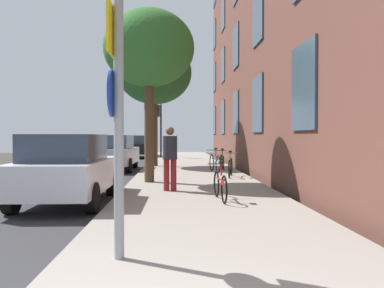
# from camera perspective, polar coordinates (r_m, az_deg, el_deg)

# --- Properties ---
(ground_plane) EXTENTS (41.80, 41.80, 0.00)m
(ground_plane) POSITION_cam_1_polar(r_m,az_deg,el_deg) (17.30, -12.08, -4.14)
(ground_plane) COLOR #332D28
(road_asphalt) EXTENTS (7.00, 38.00, 0.01)m
(road_asphalt) POSITION_cam_1_polar(r_m,az_deg,el_deg) (17.77, -18.79, -4.03)
(road_asphalt) COLOR #2D2D30
(road_asphalt) RESTS_ON ground
(sidewalk) EXTENTS (4.20, 38.00, 0.12)m
(sidewalk) POSITION_cam_1_polar(r_m,az_deg,el_deg) (17.07, -0.39, -3.99)
(sidewalk) COLOR gray
(sidewalk) RESTS_ON ground
(sign_post) EXTENTS (0.16, 0.60, 3.12)m
(sign_post) POSITION_cam_1_polar(r_m,az_deg,el_deg) (4.82, -10.82, 5.19)
(sign_post) COLOR gray
(sign_post) RESTS_ON sidewalk
(traffic_light) EXTENTS (0.43, 0.24, 3.65)m
(traffic_light) POSITION_cam_1_polar(r_m,az_deg,el_deg) (27.38, -4.72, 3.32)
(traffic_light) COLOR black
(traffic_light) RESTS_ON sidewalk
(tree_near) EXTENTS (2.89, 2.89, 5.50)m
(tree_near) POSITION_cam_1_polar(r_m,az_deg,el_deg) (13.01, -6.21, 13.41)
(tree_near) COLOR #4C3823
(tree_near) RESTS_ON sidewalk
(tree_far) EXTENTS (3.63, 3.63, 6.12)m
(tree_far) POSITION_cam_1_polar(r_m,az_deg,el_deg) (19.76, -5.41, 10.14)
(tree_far) COLOR #4C3823
(tree_far) RESTS_ON sidewalk
(bicycle_0) EXTENTS (0.42, 1.59, 0.91)m
(bicycle_0) POSITION_cam_1_polar(r_m,az_deg,el_deg) (9.12, 4.08, -5.89)
(bicycle_0) COLOR black
(bicycle_0) RESTS_ON sidewalk
(bicycle_1) EXTENTS (0.51, 1.60, 0.95)m
(bicycle_1) POSITION_cam_1_polar(r_m,az_deg,el_deg) (14.33, 5.56, -3.26)
(bicycle_1) COLOR black
(bicycle_1) RESTS_ON sidewalk
(bicycle_2) EXTENTS (0.44, 1.73, 0.99)m
(bicycle_2) POSITION_cam_1_polar(r_m,az_deg,el_deg) (16.27, 3.31, -2.66)
(bicycle_2) COLOR black
(bicycle_2) RESTS_ON sidewalk
(bicycle_3) EXTENTS (0.42, 1.60, 0.92)m
(bicycle_3) POSITION_cam_1_polar(r_m,az_deg,el_deg) (17.79, 4.35, -2.44)
(bicycle_3) COLOR black
(bicycle_3) RESTS_ON sidewalk
(pedestrian_0) EXTENTS (0.53, 0.53, 1.73)m
(pedestrian_0) POSITION_cam_1_polar(r_m,az_deg,el_deg) (10.61, -3.19, -1.47)
(pedestrian_0) COLOR maroon
(pedestrian_0) RESTS_ON sidewalk
(car_0) EXTENTS (1.84, 3.95, 1.62)m
(car_0) POSITION_cam_1_polar(r_m,az_deg,el_deg) (9.67, -17.50, -3.36)
(car_0) COLOR silver
(car_0) RESTS_ON road_asphalt
(car_1) EXTENTS (1.88, 4.26, 1.62)m
(car_1) POSITION_cam_1_polar(r_m,az_deg,el_deg) (18.45, -11.09, -1.19)
(car_1) COLOR #B7B7BC
(car_1) RESTS_ON road_asphalt
(car_2) EXTENTS (1.89, 4.31, 1.62)m
(car_2) POSITION_cam_1_polar(r_m,az_deg,el_deg) (29.09, -7.60, -0.33)
(car_2) COLOR black
(car_2) RESTS_ON road_asphalt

